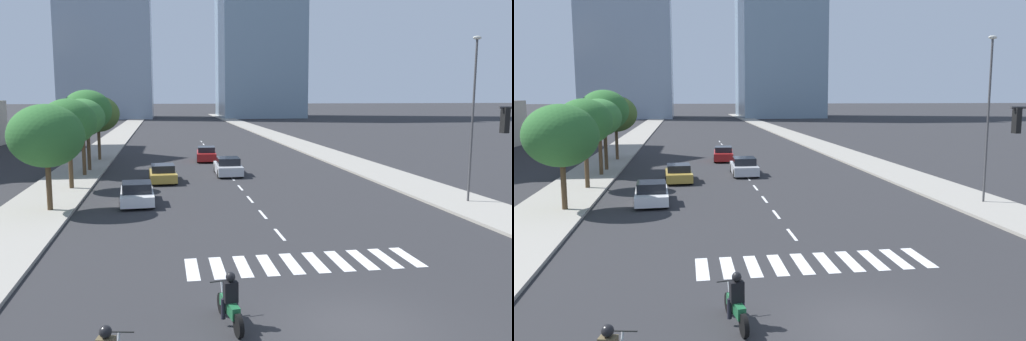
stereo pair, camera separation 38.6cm
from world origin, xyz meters
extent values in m
plane|color=#28282B|center=(0.00, 0.00, 0.00)|extent=(800.00, 800.00, 0.00)
cube|color=gray|center=(11.64, 30.00, 0.07)|extent=(4.00, 260.00, 0.15)
cube|color=gray|center=(-11.64, 30.00, 0.07)|extent=(4.00, 260.00, 0.15)
cube|color=silver|center=(-4.05, 5.39, 0.00)|extent=(0.45, 2.43, 0.01)
cube|color=silver|center=(-3.15, 5.39, 0.00)|extent=(0.45, 2.43, 0.01)
cube|color=silver|center=(-2.25, 5.39, 0.00)|extent=(0.45, 2.43, 0.01)
cube|color=silver|center=(-1.35, 5.39, 0.00)|extent=(0.45, 2.43, 0.01)
cube|color=silver|center=(-0.45, 5.39, 0.00)|extent=(0.45, 2.43, 0.01)
cube|color=silver|center=(0.45, 5.39, 0.00)|extent=(0.45, 2.43, 0.01)
cube|color=silver|center=(1.35, 5.39, 0.00)|extent=(0.45, 2.43, 0.01)
cube|color=silver|center=(2.25, 5.39, 0.00)|extent=(0.45, 2.43, 0.01)
cube|color=silver|center=(3.15, 5.39, 0.00)|extent=(0.45, 2.43, 0.01)
cube|color=silver|center=(4.05, 5.39, 0.00)|extent=(0.45, 2.43, 0.01)
cube|color=silver|center=(0.00, 9.39, 0.00)|extent=(0.14, 2.00, 0.01)
cube|color=silver|center=(0.00, 13.39, 0.00)|extent=(0.14, 2.00, 0.01)
cube|color=silver|center=(0.00, 17.39, 0.00)|extent=(0.14, 2.00, 0.01)
cube|color=silver|center=(0.00, 21.39, 0.00)|extent=(0.14, 2.00, 0.01)
cube|color=silver|center=(0.00, 25.39, 0.00)|extent=(0.14, 2.00, 0.01)
cube|color=silver|center=(0.00, 29.39, 0.00)|extent=(0.14, 2.00, 0.01)
cube|color=silver|center=(0.00, 33.39, 0.00)|extent=(0.14, 2.00, 0.01)
cube|color=silver|center=(0.00, 37.39, 0.00)|extent=(0.14, 2.00, 0.01)
cube|color=silver|center=(0.00, 41.39, 0.00)|extent=(0.14, 2.00, 0.01)
cube|color=silver|center=(0.00, 45.39, 0.00)|extent=(0.14, 2.00, 0.01)
cube|color=silver|center=(0.00, 49.39, 0.00)|extent=(0.14, 2.00, 0.01)
cube|color=silver|center=(0.00, 53.39, 0.00)|extent=(0.14, 2.00, 0.01)
cube|color=silver|center=(0.00, 57.39, 0.00)|extent=(0.14, 2.00, 0.01)
cylinder|color=black|center=(-6.00, -1.36, 0.97)|extent=(0.69, 0.18, 0.04)
sphere|color=black|center=(-6.17, -2.16, 1.36)|extent=(0.26, 0.26, 0.26)
cylinder|color=black|center=(-3.43, 1.44, 0.30)|extent=(0.22, 0.61, 0.60)
cylinder|color=black|center=(-3.18, -0.08, 0.30)|extent=(0.22, 0.61, 0.60)
cube|color=#1E6038|center=(-3.31, 0.68, 0.52)|extent=(0.42, 1.26, 0.32)
cylinder|color=#B2B2B7|center=(-3.42, 1.34, 0.60)|extent=(0.11, 0.32, 0.67)
cylinder|color=black|center=(-3.42, 1.39, 0.97)|extent=(0.70, 0.15, 0.04)
cube|color=black|center=(-3.29, 0.58, 0.96)|extent=(0.39, 0.30, 0.55)
sphere|color=black|center=(-3.29, 0.58, 1.36)|extent=(0.26, 0.26, 0.26)
cylinder|color=black|center=(-3.48, 0.65, 0.47)|extent=(0.14, 0.14, 0.55)
cylinder|color=black|center=(-3.13, 0.71, 0.47)|extent=(0.14, 0.14, 0.55)
cube|color=#B7BABF|center=(-0.10, 27.29, 0.49)|extent=(1.91, 4.57, 0.67)
cube|color=black|center=(-0.10, 27.06, 1.10)|extent=(1.66, 2.06, 0.54)
cylinder|color=black|center=(-0.92, 28.84, 0.32)|extent=(0.23, 0.64, 0.64)
cylinder|color=black|center=(0.76, 28.82, 0.32)|extent=(0.23, 0.64, 0.64)
cylinder|color=black|center=(-0.95, 25.75, 0.32)|extent=(0.23, 0.64, 0.64)
cylinder|color=black|center=(0.73, 25.73, 0.32)|extent=(0.23, 0.64, 0.64)
cube|color=#B28E38|center=(-5.05, 24.88, 0.46)|extent=(2.01, 4.39, 0.59)
cube|color=black|center=(-5.04, 24.67, 1.00)|extent=(1.67, 2.02, 0.50)
cylinder|color=black|center=(-5.93, 26.30, 0.32)|extent=(0.25, 0.65, 0.64)
cylinder|color=black|center=(-4.32, 26.39, 0.32)|extent=(0.25, 0.65, 0.64)
cylinder|color=black|center=(-5.78, 23.38, 0.32)|extent=(0.25, 0.65, 0.64)
cylinder|color=black|center=(-4.17, 23.46, 0.32)|extent=(0.25, 0.65, 0.64)
cube|color=maroon|center=(-1.02, 36.33, 0.51)|extent=(2.01, 4.42, 0.69)
cube|color=black|center=(-1.03, 36.11, 1.10)|extent=(1.66, 2.04, 0.51)
cylinder|color=black|center=(-1.71, 37.84, 0.32)|extent=(0.26, 0.65, 0.64)
cylinder|color=black|center=(-0.14, 37.74, 0.32)|extent=(0.26, 0.65, 0.64)
cylinder|color=black|center=(-1.90, 34.91, 0.32)|extent=(0.26, 0.65, 0.64)
cylinder|color=black|center=(-0.33, 34.81, 0.32)|extent=(0.26, 0.65, 0.64)
cube|color=silver|center=(-6.48, 17.34, 0.44)|extent=(2.04, 4.39, 0.56)
cube|color=black|center=(-6.47, 17.12, 0.99)|extent=(1.69, 2.02, 0.54)
cylinder|color=black|center=(-7.37, 18.75, 0.32)|extent=(0.26, 0.65, 0.64)
cylinder|color=black|center=(-5.76, 18.84, 0.32)|extent=(0.26, 0.65, 0.64)
cylinder|color=black|center=(-7.21, 15.84, 0.32)|extent=(0.26, 0.65, 0.64)
cylinder|color=black|center=(-5.59, 15.93, 0.32)|extent=(0.26, 0.65, 0.64)
cube|color=black|center=(6.87, 4.14, 5.19)|extent=(0.20, 0.28, 0.90)
sphere|color=red|center=(6.87, 4.14, 5.49)|extent=(0.18, 0.18, 0.18)
sphere|color=orange|center=(6.87, 4.14, 5.19)|extent=(0.18, 0.18, 0.18)
sphere|color=green|center=(6.87, 4.14, 4.89)|extent=(0.18, 0.18, 0.18)
cylinder|color=#3F3F42|center=(11.94, 14.08, 4.60)|extent=(0.12, 0.12, 8.91)
ellipsoid|color=beige|center=(11.94, 14.08, 9.16)|extent=(0.50, 0.24, 0.20)
cylinder|color=#4C3823|center=(-10.84, 15.77, 1.32)|extent=(0.28, 0.28, 2.33)
ellipsoid|color=#2D662D|center=(-10.84, 15.77, 4.01)|extent=(3.82, 3.82, 3.25)
cylinder|color=#4C3823|center=(-10.84, 22.38, 1.58)|extent=(0.28, 0.28, 2.86)
ellipsoid|color=#2D662D|center=(-10.84, 22.38, 4.40)|extent=(3.49, 3.49, 2.96)
cylinder|color=#4C3823|center=(-10.84, 28.17, 1.62)|extent=(0.28, 0.28, 2.95)
ellipsoid|color=#387538|center=(-10.84, 28.17, 4.43)|extent=(3.33, 3.33, 2.83)
cylinder|color=#4C3823|center=(-10.84, 30.90, 1.74)|extent=(0.28, 0.28, 3.19)
ellipsoid|color=#2D662D|center=(-10.84, 30.90, 4.88)|extent=(3.86, 3.86, 3.28)
cylinder|color=#4C3823|center=(-10.84, 37.84, 1.49)|extent=(0.28, 0.28, 2.68)
ellipsoid|color=#426028|center=(-10.84, 37.84, 4.39)|extent=(3.92, 3.92, 3.33)
camera|label=1|loc=(-4.92, -12.45, 6.04)|focal=36.77mm
camera|label=2|loc=(-4.54, -12.51, 6.04)|focal=36.77mm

